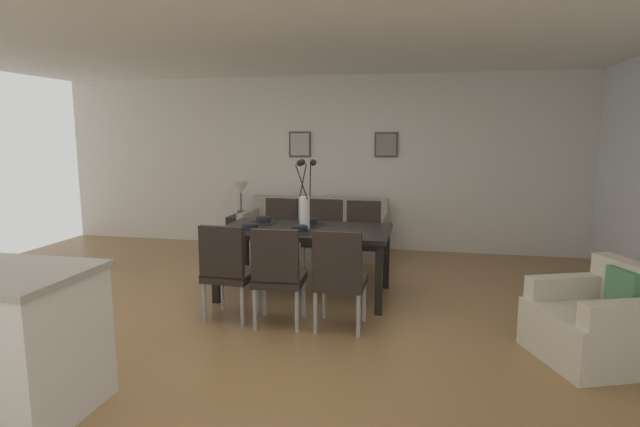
{
  "coord_description": "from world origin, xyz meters",
  "views": [
    {
      "loc": [
        1.33,
        -4.37,
        1.74
      ],
      "look_at": [
        0.24,
        0.73,
        0.91
      ],
      "focal_mm": 28.37,
      "sensor_mm": 36.0,
      "label": 1
    }
  ],
  "objects_px": {
    "dining_chair_far_left": "(278,272)",
    "bowl_far_left": "(300,228)",
    "dining_table": "(305,235)",
    "armchair": "(599,324)",
    "dining_chair_near_right": "(280,232)",
    "dining_chair_mid_right": "(363,235)",
    "sofa": "(315,235)",
    "side_table": "(242,233)",
    "dining_chair_far_right": "(324,233)",
    "bowl_near_right": "(263,219)",
    "dining_chair_mid_left": "(339,275)",
    "bowl_far_right": "(310,221)",
    "framed_picture_center": "(386,145)",
    "dining_chair_near_left": "(227,268)",
    "table_lamp": "(241,191)",
    "bowl_near_left": "(250,226)",
    "framed_picture_left": "(300,144)",
    "centerpiece_vase": "(305,202)"
  },
  "relations": [
    {
      "from": "dining_chair_far_left",
      "to": "bowl_far_left",
      "type": "height_order",
      "value": "dining_chair_far_left"
    },
    {
      "from": "dining_table",
      "to": "armchair",
      "type": "xyz_separation_m",
      "value": [
        2.6,
        -1.07,
        -0.38
      ]
    },
    {
      "from": "dining_chair_near_right",
      "to": "dining_chair_mid_right",
      "type": "bearing_deg",
      "value": -0.63
    },
    {
      "from": "sofa",
      "to": "side_table",
      "type": "distance_m",
      "value": 1.14
    },
    {
      "from": "dining_chair_far_right",
      "to": "bowl_far_left",
      "type": "height_order",
      "value": "dining_chair_far_right"
    },
    {
      "from": "bowl_near_right",
      "to": "sofa",
      "type": "relative_size",
      "value": 0.08
    },
    {
      "from": "bowl_far_left",
      "to": "dining_chair_mid_left",
      "type": "bearing_deg",
      "value": -52.26
    },
    {
      "from": "dining_chair_far_right",
      "to": "bowl_far_right",
      "type": "xyz_separation_m",
      "value": [
        -0.02,
        -0.7,
        0.27
      ]
    },
    {
      "from": "dining_chair_far_right",
      "to": "armchair",
      "type": "distance_m",
      "value": 3.27
    },
    {
      "from": "bowl_near_right",
      "to": "framed_picture_center",
      "type": "bearing_deg",
      "value": 61.13
    },
    {
      "from": "dining_chair_near_left",
      "to": "framed_picture_center",
      "type": "distance_m",
      "value": 3.65
    },
    {
      "from": "dining_chair_mid_left",
      "to": "bowl_far_left",
      "type": "xyz_separation_m",
      "value": [
        -0.53,
        0.69,
        0.27
      ]
    },
    {
      "from": "dining_chair_near_right",
      "to": "table_lamp",
      "type": "relative_size",
      "value": 1.8
    },
    {
      "from": "bowl_far_left",
      "to": "dining_table",
      "type": "bearing_deg",
      "value": 90.0
    },
    {
      "from": "bowl_near_right",
      "to": "table_lamp",
      "type": "xyz_separation_m",
      "value": [
        -0.91,
        1.69,
        0.11
      ]
    },
    {
      "from": "bowl_near_right",
      "to": "bowl_far_right",
      "type": "xyz_separation_m",
      "value": [
        0.54,
        0.0,
        0.0
      ]
    },
    {
      "from": "dining_chair_far_right",
      "to": "bowl_near_right",
      "type": "height_order",
      "value": "dining_chair_far_right"
    },
    {
      "from": "dining_chair_mid_right",
      "to": "framed_picture_center",
      "type": "distance_m",
      "value": 1.86
    },
    {
      "from": "dining_chair_near_right",
      "to": "table_lamp",
      "type": "distance_m",
      "value": 1.41
    },
    {
      "from": "bowl_near_right",
      "to": "table_lamp",
      "type": "height_order",
      "value": "table_lamp"
    },
    {
      "from": "bowl_far_right",
      "to": "sofa",
      "type": "xyz_separation_m",
      "value": [
        -0.31,
        1.69,
        -0.5
      ]
    },
    {
      "from": "dining_chair_far_left",
      "to": "bowl_near_left",
      "type": "relative_size",
      "value": 5.41
    },
    {
      "from": "dining_chair_far_right",
      "to": "framed_picture_left",
      "type": "distance_m",
      "value": 1.94
    },
    {
      "from": "dining_chair_mid_right",
      "to": "armchair",
      "type": "xyz_separation_m",
      "value": [
        2.09,
        -1.96,
        -0.23
      ]
    },
    {
      "from": "centerpiece_vase",
      "to": "side_table",
      "type": "xyz_separation_m",
      "value": [
        -1.45,
        1.91,
        -0.76
      ]
    },
    {
      "from": "bowl_near_right",
      "to": "table_lamp",
      "type": "bearing_deg",
      "value": 118.29
    },
    {
      "from": "dining_chair_far_left",
      "to": "side_table",
      "type": "relative_size",
      "value": 1.77
    },
    {
      "from": "dining_chair_far_right",
      "to": "sofa",
      "type": "xyz_separation_m",
      "value": [
        -0.33,
        0.99,
        -0.23
      ]
    },
    {
      "from": "dining_chair_mid_left",
      "to": "bowl_near_right",
      "type": "distance_m",
      "value": 1.59
    },
    {
      "from": "centerpiece_vase",
      "to": "framed_picture_left",
      "type": "distance_m",
      "value": 2.54
    },
    {
      "from": "bowl_far_left",
      "to": "framed_picture_left",
      "type": "xyz_separation_m",
      "value": [
        -0.66,
        2.62,
        0.8
      ]
    },
    {
      "from": "dining_chair_near_right",
      "to": "armchair",
      "type": "relative_size",
      "value": 0.89
    },
    {
      "from": "dining_chair_far_left",
      "to": "dining_chair_mid_right",
      "type": "bearing_deg",
      "value": 73.6
    },
    {
      "from": "dining_chair_mid_left",
      "to": "framed_picture_left",
      "type": "relative_size",
      "value": 2.38
    },
    {
      "from": "table_lamp",
      "to": "bowl_near_left",
      "type": "bearing_deg",
      "value": -66.97
    },
    {
      "from": "side_table",
      "to": "armchair",
      "type": "xyz_separation_m",
      "value": [
        4.05,
        -2.99,
        0.03
      ]
    },
    {
      "from": "dining_chair_near_right",
      "to": "framed_picture_center",
      "type": "relative_size",
      "value": 2.52
    },
    {
      "from": "dining_chair_far_right",
      "to": "bowl_far_left",
      "type": "bearing_deg",
      "value": -91.04
    },
    {
      "from": "bowl_near_left",
      "to": "framed_picture_center",
      "type": "xyz_separation_m",
      "value": [
        1.2,
        2.62,
        0.8
      ]
    },
    {
      "from": "dining_chair_near_left",
      "to": "dining_chair_far_left",
      "type": "distance_m",
      "value": 0.51
    },
    {
      "from": "dining_chair_near_left",
      "to": "side_table",
      "type": "xyz_separation_m",
      "value": [
        -0.93,
        2.8,
        -0.25
      ]
    },
    {
      "from": "dining_chair_near_left",
      "to": "bowl_far_right",
      "type": "distance_m",
      "value": 1.26
    },
    {
      "from": "side_table",
      "to": "sofa",
      "type": "bearing_deg",
      "value": -0.11
    },
    {
      "from": "dining_chair_far_right",
      "to": "framed_picture_left",
      "type": "relative_size",
      "value": 2.38
    },
    {
      "from": "dining_table",
      "to": "bowl_near_right",
      "type": "relative_size",
      "value": 10.59
    },
    {
      "from": "bowl_near_right",
      "to": "dining_chair_mid_left",
      "type": "bearing_deg",
      "value": -46.7
    },
    {
      "from": "dining_chair_near_left",
      "to": "centerpiece_vase",
      "type": "bearing_deg",
      "value": 59.42
    },
    {
      "from": "centerpiece_vase",
      "to": "table_lamp",
      "type": "xyz_separation_m",
      "value": [
        -1.45,
        1.91,
        -0.13
      ]
    },
    {
      "from": "dining_chair_near_left",
      "to": "dining_chair_far_right",
      "type": "relative_size",
      "value": 1.0
    },
    {
      "from": "dining_table",
      "to": "armchair",
      "type": "bearing_deg",
      "value": -22.37
    }
  ]
}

